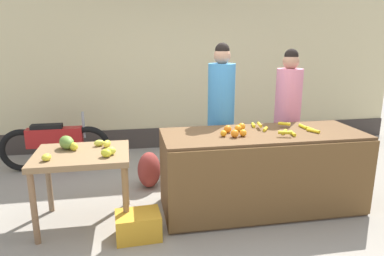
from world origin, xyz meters
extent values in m
plane|color=gray|center=(0.00, 0.00, 0.00)|extent=(24.00, 24.00, 0.00)
cube|color=beige|center=(0.00, 2.68, 1.55)|extent=(8.26, 0.20, 3.10)
cube|color=#3F3833|center=(0.00, 2.57, 0.18)|extent=(8.26, 0.04, 0.36)
cube|color=brown|center=(0.54, 0.00, 0.46)|extent=(2.26, 0.83, 0.91)
cube|color=brown|center=(0.54, -0.43, 0.46)|extent=(2.26, 0.03, 0.85)
cube|color=olive|center=(-1.42, 0.00, 0.76)|extent=(0.96, 0.77, 0.06)
cylinder|color=#8A6546|center=(-1.85, -0.34, 0.37)|extent=(0.06, 0.06, 0.73)
cylinder|color=olive|center=(-1.00, -0.34, 0.37)|extent=(0.06, 0.06, 0.73)
cylinder|color=#82674D|center=(-1.85, 0.34, 0.37)|extent=(0.06, 0.06, 0.73)
cylinder|color=#8C6F4C|center=(-1.00, 0.34, 0.37)|extent=(0.06, 0.06, 0.73)
cylinder|color=yellow|center=(1.10, -0.10, 0.93)|extent=(0.11, 0.15, 0.04)
cylinder|color=gold|center=(0.60, 0.07, 0.93)|extent=(0.10, 0.12, 0.04)
cylinder|color=gold|center=(1.10, -0.03, 0.93)|extent=(0.06, 0.16, 0.04)
cylinder|color=yellow|center=(1.08, 0.11, 0.93)|extent=(0.04, 0.15, 0.04)
cylinder|color=yellow|center=(0.53, 0.28, 0.93)|extent=(0.06, 0.14, 0.04)
cylinder|color=gold|center=(0.76, -0.08, 0.93)|extent=(0.11, 0.13, 0.04)
cylinder|color=gold|center=(0.82, -0.16, 0.93)|extent=(0.06, 0.16, 0.04)
cylinder|color=gold|center=(0.70, -0.22, 0.96)|extent=(0.15, 0.07, 0.04)
cylinder|color=gold|center=(0.87, 0.16, 0.96)|extent=(0.13, 0.11, 0.04)
cylinder|color=gold|center=(0.56, 0.17, 0.96)|extent=(0.06, 0.16, 0.04)
sphere|color=orange|center=(0.27, -0.11, 0.95)|extent=(0.08, 0.08, 0.08)
sphere|color=orange|center=(0.34, 0.14, 0.95)|extent=(0.08, 0.08, 0.08)
sphere|color=orange|center=(0.28, 0.09, 0.95)|extent=(0.08, 0.08, 0.08)
sphere|color=orange|center=(0.17, -0.14, 0.96)|extent=(0.09, 0.09, 0.09)
sphere|color=orange|center=(0.06, -0.08, 0.95)|extent=(0.07, 0.07, 0.07)
sphere|color=orange|center=(0.15, 0.06, 0.95)|extent=(0.09, 0.09, 0.09)
ellipsoid|color=yellow|center=(-1.51, 0.08, 0.84)|extent=(0.12, 0.12, 0.09)
ellipsoid|color=yellow|center=(-1.61, 0.19, 0.83)|extent=(0.13, 0.11, 0.08)
ellipsoid|color=yellow|center=(-1.17, -0.20, 0.84)|extent=(0.13, 0.13, 0.08)
ellipsoid|color=#D1D046|center=(-1.26, 0.19, 0.83)|extent=(0.12, 0.09, 0.07)
ellipsoid|color=yellow|center=(-1.72, -0.20, 0.83)|extent=(0.12, 0.13, 0.07)
ellipsoid|color=#D9E042|center=(-1.13, -0.14, 0.84)|extent=(0.12, 0.09, 0.08)
ellipsoid|color=yellow|center=(-1.17, 0.14, 0.83)|extent=(0.11, 0.13, 0.08)
ellipsoid|color=olive|center=(-1.59, 0.16, 0.86)|extent=(0.23, 0.26, 0.14)
cylinder|color=#33333D|center=(0.23, 0.67, 0.37)|extent=(0.29, 0.29, 0.73)
cylinder|color=#3F8CCC|center=(0.23, 0.67, 1.18)|extent=(0.34, 0.34, 0.90)
sphere|color=tan|center=(0.23, 0.67, 1.73)|extent=(0.21, 0.21, 0.21)
sphere|color=black|center=(0.23, 0.67, 1.80)|extent=(0.18, 0.18, 0.18)
cylinder|color=#33333D|center=(1.15, 0.67, 0.35)|extent=(0.29, 0.29, 0.70)
cylinder|color=pink|center=(1.15, 0.67, 1.13)|extent=(0.34, 0.34, 0.86)
sphere|color=tan|center=(1.15, 0.67, 1.65)|extent=(0.21, 0.21, 0.21)
sphere|color=black|center=(1.15, 0.67, 1.72)|extent=(0.18, 0.18, 0.18)
torus|color=black|center=(-1.56, 1.74, 0.33)|extent=(0.65, 0.09, 0.65)
torus|color=black|center=(-2.51, 1.74, 0.33)|extent=(0.65, 0.09, 0.65)
cube|color=#A51919|center=(-2.03, 1.74, 0.51)|extent=(0.80, 0.18, 0.28)
cube|color=black|center=(-2.13, 1.74, 0.67)|extent=(0.44, 0.16, 0.08)
cylinder|color=gray|center=(-1.61, 1.74, 0.68)|extent=(0.04, 0.04, 0.40)
cube|color=gold|center=(-0.89, -0.40, 0.13)|extent=(0.46, 0.34, 0.26)
ellipsoid|color=maroon|center=(-0.70, 0.83, 0.24)|extent=(0.39, 0.43, 0.48)
camera|label=1|loc=(-0.92, -3.57, 1.93)|focal=32.71mm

